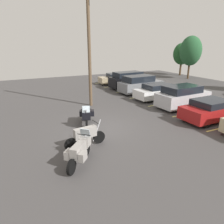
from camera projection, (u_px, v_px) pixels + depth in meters
ground at (99, 128)px, 13.12m from camera, size 44.00×44.00×0.10m
motorcycle_touring at (87, 114)px, 13.36m from camera, size 2.19×1.23×1.44m
motorcycle_second at (80, 150)px, 8.98m from camera, size 1.68×1.54×1.38m
motorcycle_third at (86, 135)px, 10.47m from camera, size 0.62×2.21×1.30m
parking_stripes at (170, 103)px, 18.46m from camera, size 23.69×4.69×0.01m
car_tan at (117, 79)px, 27.22m from camera, size 2.10×4.92×1.34m
car_black at (129, 80)px, 24.37m from camera, size 2.09×4.77×1.89m
car_grey at (140, 84)px, 22.12m from camera, size 2.24×4.77×1.81m
car_white at (159, 91)px, 19.62m from camera, size 1.96×4.95×1.46m
car_silver at (183, 97)px, 16.98m from camera, size 2.15×4.51×1.79m
car_red at (212, 110)px, 14.20m from camera, size 2.02×4.64×1.45m
utility_pole at (89, 49)px, 16.36m from camera, size 1.55×1.12×8.86m
tree_left at (191, 51)px, 30.01m from camera, size 3.04×3.04×6.05m
tree_rear at (182, 54)px, 33.62m from camera, size 2.72×2.72×5.10m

